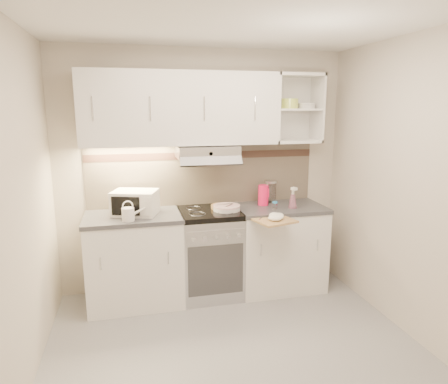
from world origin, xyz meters
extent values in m
plane|color=gray|center=(0.00, 0.00, 0.00)|extent=(3.00, 3.00, 0.00)
cube|color=beige|center=(0.00, 1.40, 1.25)|extent=(3.00, 0.04, 2.50)
cube|color=beige|center=(0.00, -1.40, 1.25)|extent=(3.00, 0.04, 2.50)
cube|color=beige|center=(-1.50, 0.00, 1.25)|extent=(0.04, 2.80, 2.50)
cube|color=beige|center=(1.50, 0.00, 1.25)|extent=(0.04, 2.80, 2.50)
cube|color=white|center=(0.00, 0.00, 2.50)|extent=(3.00, 2.80, 0.04)
cube|color=#C6B299|center=(0.00, 1.39, 1.22)|extent=(2.40, 0.02, 0.64)
cube|color=#3B2720|center=(0.00, 1.38, 1.42)|extent=(2.40, 0.01, 0.08)
cube|color=white|center=(-0.25, 1.23, 1.90)|extent=(1.90, 0.34, 0.70)
cube|color=white|center=(0.95, 1.23, 1.90)|extent=(0.50, 0.34, 0.70)
cylinder|color=#BDD351|center=(0.87, 1.23, 1.95)|extent=(0.19, 0.19, 0.10)
cylinder|color=silver|center=(1.07, 1.23, 1.93)|extent=(0.18, 0.18, 0.06)
cube|color=#B7B7BC|center=(0.00, 1.20, 1.48)|extent=(0.60, 0.40, 0.12)
cube|color=white|center=(-0.75, 1.10, 0.43)|extent=(0.90, 0.60, 0.86)
cube|color=#47474C|center=(-0.75, 1.10, 0.88)|extent=(0.92, 0.62, 0.04)
cube|color=white|center=(0.75, 1.10, 0.43)|extent=(0.90, 0.60, 0.86)
cube|color=#47474C|center=(0.75, 1.10, 0.88)|extent=(0.92, 0.62, 0.04)
cube|color=#B7B7BC|center=(0.00, 1.10, 0.42)|extent=(0.60, 0.58, 0.85)
cube|color=black|center=(0.00, 1.10, 0.88)|extent=(0.60, 0.60, 0.05)
cube|color=white|center=(-0.72, 1.13, 1.02)|extent=(0.48, 0.42, 0.23)
cube|color=black|center=(-0.72, 0.98, 1.02)|extent=(0.26, 0.10, 0.18)
cylinder|color=silver|center=(-0.79, 0.90, 0.96)|extent=(0.11, 0.11, 0.12)
cone|color=silver|center=(-0.71, 0.91, 0.98)|extent=(0.16, 0.05, 0.09)
torus|color=silver|center=(-0.79, 0.90, 1.04)|extent=(0.10, 0.02, 0.10)
cylinder|color=silver|center=(0.17, 1.06, 0.91)|extent=(0.27, 0.27, 0.02)
cylinder|color=silver|center=(0.17, 1.06, 0.93)|extent=(0.27, 0.27, 0.02)
cylinder|color=silver|center=(0.17, 1.06, 0.94)|extent=(0.27, 0.27, 0.02)
cube|color=silver|center=(0.17, 1.06, 0.95)|extent=(0.17, 0.09, 0.01)
cylinder|color=olive|center=(0.11, 1.14, 0.92)|extent=(0.17, 0.17, 0.04)
cylinder|color=#FF1350|center=(0.60, 1.19, 1.01)|extent=(0.11, 0.11, 0.22)
cube|color=#FF1350|center=(0.65, 1.17, 1.03)|extent=(0.02, 0.03, 0.09)
cylinder|color=silver|center=(0.72, 1.30, 1.01)|extent=(0.12, 0.12, 0.21)
cylinder|color=#B7B7BC|center=(0.72, 1.30, 1.12)|extent=(0.12, 0.12, 0.02)
cylinder|color=white|center=(0.66, 1.00, 0.93)|extent=(0.05, 0.05, 0.06)
cylinder|color=#2A8AD3|center=(0.66, 1.00, 0.97)|extent=(0.05, 0.05, 0.02)
cone|color=pink|center=(0.85, 1.00, 0.97)|extent=(0.09, 0.09, 0.14)
cube|color=tan|center=(0.54, 0.70, 0.87)|extent=(0.41, 0.39, 0.02)
camera|label=1|loc=(-0.77, -2.70, 1.91)|focal=32.00mm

